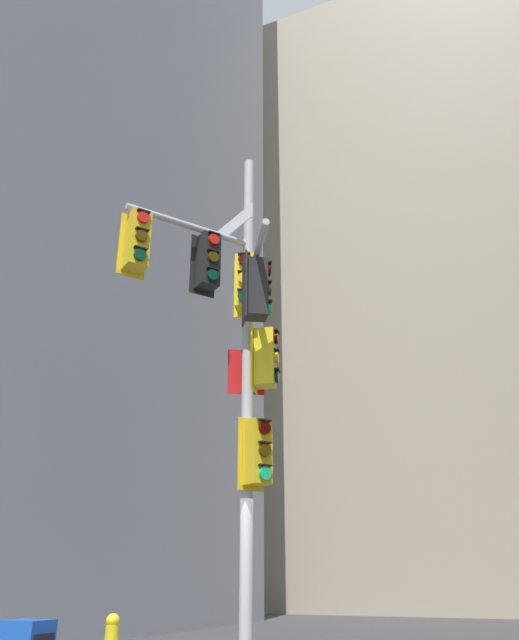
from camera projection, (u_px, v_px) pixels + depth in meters
The scene contains 3 objects.
building_mid_block at pixel (420, 295), 36.88m from camera, with size 15.77×15.77×34.34m, color tan.
signal_pole_assembly at pixel (234, 333), 10.24m from camera, with size 2.68×2.38×8.93m.
fire_hydrant at pixel (111, 640), 10.02m from camera, with size 0.33×0.23×0.82m.
Camera 1 is at (4.13, -8.99, 1.33)m, focal length 34.32 mm.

